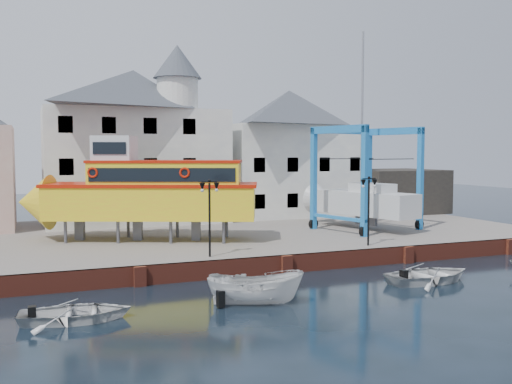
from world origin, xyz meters
name	(u,v)px	position (x,y,z in m)	size (l,w,h in m)	color
ground	(286,273)	(0.00, 0.00, 0.00)	(140.00, 140.00, 0.00)	black
hardstanding	(223,237)	(0.00, 11.00, 0.50)	(44.00, 22.00, 1.00)	#625A54
quay_wall	(285,264)	(0.00, 0.10, 0.50)	(44.00, 0.47, 1.00)	maroon
building_white_main	(136,143)	(-4.87, 18.39, 7.34)	(14.00, 8.30, 14.00)	silver
building_white_right	(289,153)	(9.00, 19.00, 6.60)	(12.00, 8.00, 11.20)	silver
shed_dark	(394,191)	(19.00, 17.00, 3.00)	(8.00, 7.00, 4.00)	black
lamp_post_left	(209,198)	(-4.00, 1.20, 4.17)	(1.12, 0.32, 4.20)	black
lamp_post_right	(369,193)	(6.00, 1.20, 4.17)	(1.12, 0.32, 4.20)	black
tour_boat	(138,191)	(-6.54, 8.47, 4.14)	(15.53, 9.25, 6.67)	#59595E
travel_lift	(358,196)	(9.70, 8.39, 3.40)	(7.87, 9.82, 14.38)	blue
motorboat_a	(255,304)	(-3.91, -5.26, 0.00)	(1.59, 4.23, 1.63)	silver
motorboat_b	(430,282)	(5.96, -4.60, 0.00)	(3.44, 4.82, 1.00)	silver
motorboat_d	(76,321)	(-11.40, -4.94, 0.00)	(3.08, 4.31, 0.89)	silver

